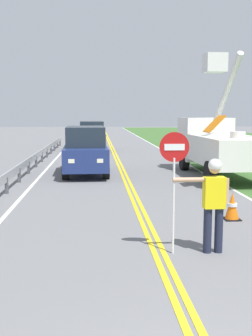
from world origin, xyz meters
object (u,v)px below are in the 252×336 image
(utility_bucket_truck, at_px, (217,143))
(traffic_cone_lead, at_px, (232,207))
(flagger_worker, at_px, (213,199))
(oncoming_suv_second, at_px, (92,136))
(stop_sign_paddle, at_px, (174,165))
(oncoming_suv_nearest, at_px, (86,150))

(utility_bucket_truck, xyz_separation_m, traffic_cone_lead, (-1.80, -7.54, -1.07))
(traffic_cone_lead, bearing_deg, flagger_worker, -116.24)
(utility_bucket_truck, bearing_deg, oncoming_suv_second, 114.33)
(flagger_worker, height_order, stop_sign_paddle, stop_sign_paddle)
(flagger_worker, relative_size, stop_sign_paddle, 0.78)
(oncoming_suv_nearest, bearing_deg, stop_sign_paddle, -79.67)
(flagger_worker, bearing_deg, utility_bucket_truck, 73.29)
(oncoming_suv_nearest, distance_m, traffic_cone_lead, 9.10)
(oncoming_suv_second, height_order, traffic_cone_lead, oncoming_suv_second)
(stop_sign_paddle, height_order, traffic_cone_lead, stop_sign_paddle)
(flagger_worker, distance_m, oncoming_suv_nearest, 10.94)
(stop_sign_paddle, bearing_deg, flagger_worker, 0.36)
(oncoming_suv_nearest, distance_m, oncoming_suv_second, 11.63)
(oncoming_suv_nearest, bearing_deg, traffic_cone_lead, -64.59)
(traffic_cone_lead, bearing_deg, stop_sign_paddle, -129.01)
(stop_sign_paddle, relative_size, utility_bucket_truck, 0.34)
(utility_bucket_truck, height_order, traffic_cone_lead, utility_bucket_truck)
(stop_sign_paddle, bearing_deg, oncoming_suv_nearest, 100.33)
(stop_sign_paddle, relative_size, traffic_cone_lead, 3.33)
(oncoming_suv_nearest, relative_size, traffic_cone_lead, 6.65)
(flagger_worker, height_order, oncoming_suv_nearest, oncoming_suv_nearest)
(flagger_worker, bearing_deg, oncoming_suv_second, 96.58)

